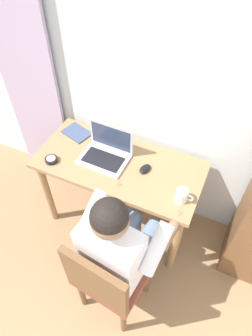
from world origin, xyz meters
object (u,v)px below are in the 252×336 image
laptop (106,152)px  coffee_mug (182,196)px  person_seated (122,241)px  desk_clock (51,160)px  notebook_pad (77,133)px  chair (107,278)px  computer_mouse (145,169)px  desk (119,174)px

laptop → coffee_mug: bearing=-13.8°
person_seated → desk_clock: 0.80m
person_seated → desk_clock: (-0.72, 0.33, 0.08)m
desk_clock → notebook_pad: (0.01, 0.33, -0.01)m
person_seated → desk_clock: size_ratio=13.37×
notebook_pad → person_seated: bearing=-27.1°
chair → computer_mouse: bearing=94.1°
desk → computer_mouse: 0.24m
desk_clock → person_seated: bearing=-25.0°
person_seated → coffee_mug: bearing=58.5°
chair → coffee_mug: chair is taller
desk → desk_clock: bearing=-158.3°
laptop → computer_mouse: laptop is taller
person_seated → coffee_mug: size_ratio=10.03×
chair → person_seated: 0.26m
desk → chair: 0.75m
chair → notebook_pad: size_ratio=4.22×
desk → chair: size_ratio=1.37×
laptop → notebook_pad: bearing=158.5°
laptop → coffee_mug: laptop is taller
person_seated → notebook_pad: person_seated is taller
chair → coffee_mug: size_ratio=7.38×
desk → computer_mouse: (0.19, 0.02, 0.13)m
computer_mouse → laptop: bearing=-166.8°
desk → laptop: laptop is taller
desk → laptop: (-0.11, 0.02, 0.17)m
computer_mouse → desk_clock: bearing=-148.3°
computer_mouse → desk_clock: size_ratio=1.11×
desk → computer_mouse: size_ratio=12.08×
chair → laptop: (-0.36, 0.72, 0.30)m
person_seated → computer_mouse: 0.54m
chair → person_seated: bearing=83.8°
chair → laptop: laptop is taller
computer_mouse → notebook_pad: size_ratio=0.48×
notebook_pad → computer_mouse: bearing=4.2°
coffee_mug → computer_mouse: bearing=155.3°
chair → person_seated: (0.02, 0.18, 0.18)m
laptop → notebook_pad: 0.35m
person_seated → computer_mouse: (-0.07, 0.53, 0.08)m
chair → desk_clock: chair is taller
person_seated → notebook_pad: bearing=136.5°
person_seated → desk_clock: bearing=155.0°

